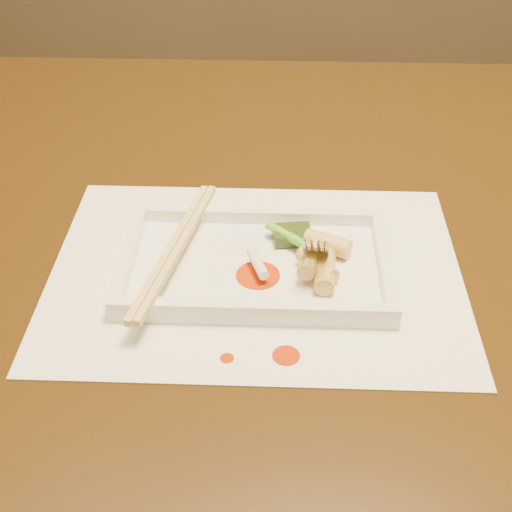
{
  "coord_description": "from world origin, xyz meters",
  "views": [
    {
      "loc": [
        0.08,
        -0.62,
        1.19
      ],
      "look_at": [
        0.06,
        -0.08,
        0.77
      ],
      "focal_mm": 50.0,
      "sensor_mm": 36.0,
      "label": 1
    }
  ],
  "objects_px": {
    "plate_base": "(256,267)",
    "fork": "(332,191)",
    "table": "(210,295)",
    "chopstick_a": "(171,248)",
    "placemat": "(256,271)"
  },
  "relations": [
    {
      "from": "plate_base",
      "to": "fork",
      "type": "bearing_deg",
      "value": 14.42
    },
    {
      "from": "placemat",
      "to": "fork",
      "type": "distance_m",
      "value": 0.11
    },
    {
      "from": "table",
      "to": "plate_base",
      "type": "distance_m",
      "value": 0.14
    },
    {
      "from": "placemat",
      "to": "fork",
      "type": "relative_size",
      "value": 2.86
    },
    {
      "from": "placemat",
      "to": "plate_base",
      "type": "height_order",
      "value": "plate_base"
    },
    {
      "from": "table",
      "to": "fork",
      "type": "height_order",
      "value": "fork"
    },
    {
      "from": "placemat",
      "to": "chopstick_a",
      "type": "xyz_separation_m",
      "value": [
        -0.08,
        0.0,
        0.03
      ]
    },
    {
      "from": "fork",
      "to": "plate_base",
      "type": "bearing_deg",
      "value": -165.58
    },
    {
      "from": "plate_base",
      "to": "chopstick_a",
      "type": "bearing_deg",
      "value": 180.0
    },
    {
      "from": "chopstick_a",
      "to": "fork",
      "type": "distance_m",
      "value": 0.16
    },
    {
      "from": "table",
      "to": "plate_base",
      "type": "relative_size",
      "value": 5.38
    },
    {
      "from": "table",
      "to": "plate_base",
      "type": "xyz_separation_m",
      "value": [
        0.06,
        -0.08,
        0.11
      ]
    },
    {
      "from": "chopstick_a",
      "to": "fork",
      "type": "relative_size",
      "value": 1.57
    },
    {
      "from": "table",
      "to": "fork",
      "type": "distance_m",
      "value": 0.23
    },
    {
      "from": "table",
      "to": "placemat",
      "type": "distance_m",
      "value": 0.14
    }
  ]
}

